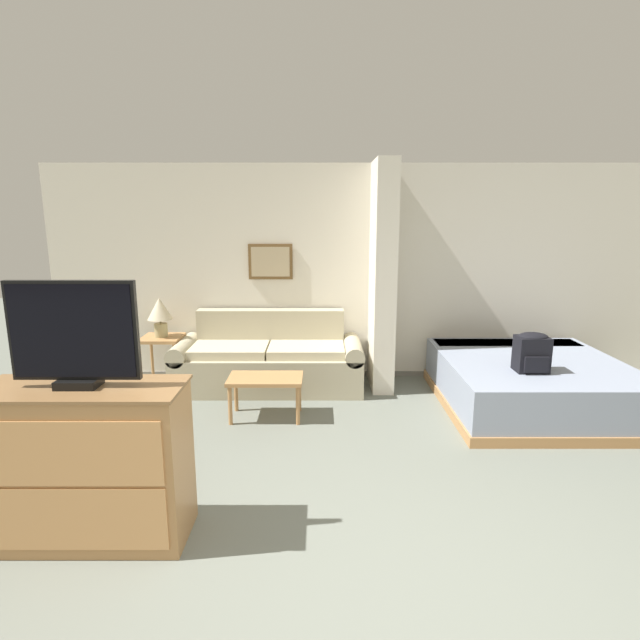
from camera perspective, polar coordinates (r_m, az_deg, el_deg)
The scene contains 11 objects.
ground_plane at distance 2.97m, azimuth 10.79°, elevation -30.52°, with size 20.00×20.00×0.00m, color slate.
wall_back at distance 6.18m, azimuth 4.56°, elevation 5.31°, with size 7.52×0.16×2.60m.
wall_partition_pillar at distance 5.79m, azimuth 7.33°, elevation 4.87°, with size 0.24×0.72×2.60m.
couch at distance 5.92m, azimuth -5.66°, elevation -4.65°, with size 2.18×0.84×0.88m.
coffee_table at distance 5.02m, azimuth -6.07°, elevation -7.10°, with size 0.74×0.43×0.42m.
side_table at distance 6.18m, azimuth -17.43°, elevation -2.73°, with size 0.46×0.46×0.60m.
table_lamp at distance 6.10m, azimuth -17.66°, elevation 0.91°, with size 0.29×0.29×0.46m.
tv_dresser at distance 3.49m, azimuth -24.91°, elevation -14.67°, with size 1.22×0.49×1.00m.
tv at distance 3.23m, azimuth -26.15°, elevation -1.55°, with size 0.75×0.16×0.64m.
bed at distance 5.77m, azimuth 23.04°, elevation -6.59°, with size 1.85×1.98×0.51m.
backpack at distance 5.23m, azimuth 23.24°, elevation -3.34°, with size 0.30×0.25×0.39m.
Camera 1 is at (-0.47, -2.15, 1.99)m, focal length 28.00 mm.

